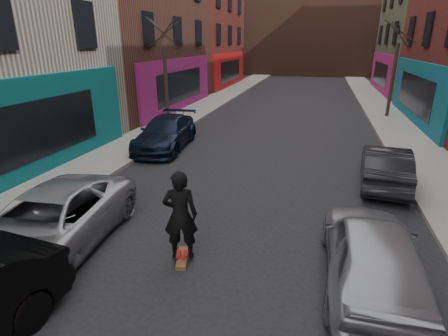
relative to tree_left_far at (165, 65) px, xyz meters
The scene contains 11 objects.
sidewalk_left 12.45m from the tree_left_far, 90.24° to the left, with size 2.50×84.00×0.13m, color gray.
sidewalk_right 17.61m from the tree_left_far, 43.95° to the left, with size 2.50×84.00×0.13m, color gray.
building_far 38.67m from the tree_left_far, 80.73° to the left, with size 40.00×10.00×14.00m, color #47281E.
tree_left_far is the anchor object (origin of this frame).
tree_right_far 13.78m from the tree_left_far, 25.82° to the left, with size 2.00×2.00×6.80m, color black, non-canonical shape.
parked_left_far 12.79m from the tree_left_far, 78.54° to the right, with size 2.33×5.05×1.40m, color #97989F.
parked_left_end 4.97m from the tree_left_far, 67.49° to the right, with size 1.95×4.80×1.39m, color black.
parked_right_far 15.24m from the tree_left_far, 51.23° to the right, with size 1.75×4.35×1.48m, color #93959B.
parked_right_end 12.35m from the tree_left_far, 29.58° to the right, with size 1.41×4.03×1.33m, color black.
skateboard 13.49m from the tree_left_far, 64.96° to the right, with size 0.22×0.80×0.10m, color brown.
skateboarder 13.27m from the tree_left_far, 64.96° to the right, with size 0.74×0.48×2.02m, color black.
Camera 1 is at (1.95, 0.03, 4.57)m, focal length 28.00 mm.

